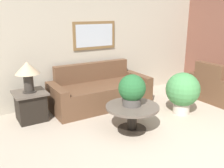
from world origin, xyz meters
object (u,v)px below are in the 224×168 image
object	(u,v)px
side_table	(31,106)
potted_plant_on_table	(132,90)
table_lamp	(27,71)
coffee_table	(132,112)
armchair	(218,87)
potted_plant_floor	(183,91)
couch_main	(100,92)

from	to	relation	value
side_table	potted_plant_on_table	world-z (taller)	potted_plant_on_table
side_table	table_lamp	world-z (taller)	table_lamp
table_lamp	potted_plant_on_table	bearing A→B (deg)	-43.47
coffee_table	table_lamp	size ratio (longest dim) A/B	1.59
armchair	potted_plant_floor	distance (m)	1.34
couch_main	side_table	world-z (taller)	couch_main
table_lamp	potted_plant_floor	world-z (taller)	table_lamp
potted_plant_on_table	potted_plant_floor	xyz separation A→B (m)	(1.27, 0.06, -0.25)
couch_main	armchair	world-z (taller)	same
side_table	table_lamp	bearing A→B (deg)	63.43
couch_main	coffee_table	bearing A→B (deg)	-94.30
couch_main	coffee_table	xyz separation A→B (m)	(-0.10, -1.33, 0.03)
potted_plant_floor	armchair	bearing A→B (deg)	7.02
couch_main	side_table	xyz separation A→B (m)	(-1.47, 0.00, -0.02)
armchair	potted_plant_floor	world-z (taller)	armchair
armchair	coffee_table	bearing A→B (deg)	95.98
armchair	table_lamp	bearing A→B (deg)	75.26
armchair	potted_plant_floor	size ratio (longest dim) A/B	1.28
potted_plant_on_table	coffee_table	bearing A→B (deg)	-100.58
couch_main	side_table	size ratio (longest dim) A/B	3.63
couch_main	coffee_table	distance (m)	1.33
armchair	side_table	size ratio (longest dim) A/B	1.83
side_table	coffee_table	bearing A→B (deg)	-44.19
table_lamp	side_table	bearing A→B (deg)	-116.57
potted_plant_on_table	potted_plant_floor	size ratio (longest dim) A/B	0.64
coffee_table	potted_plant_floor	xyz separation A→B (m)	(1.28, 0.09, 0.15)
potted_plant_floor	coffee_table	bearing A→B (deg)	-175.99
potted_plant_on_table	couch_main	bearing A→B (deg)	85.83
couch_main	coffee_table	world-z (taller)	couch_main
table_lamp	couch_main	bearing A→B (deg)	-0.12
couch_main	coffee_table	size ratio (longest dim) A/B	2.34
couch_main	potted_plant_on_table	bearing A→B (deg)	-94.17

